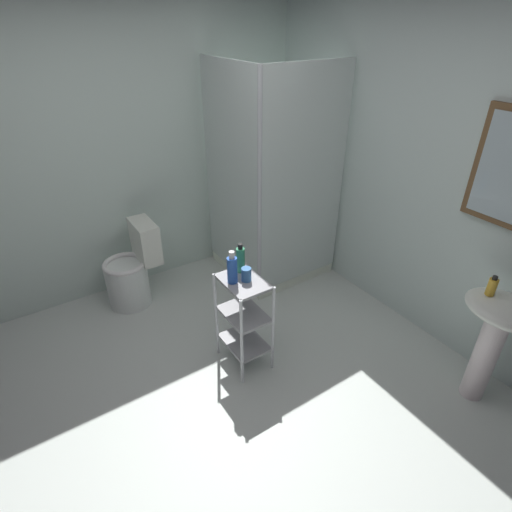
{
  "coord_description": "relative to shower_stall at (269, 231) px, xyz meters",
  "views": [
    {
      "loc": [
        1.65,
        -0.81,
        2.3
      ],
      "look_at": [
        -0.48,
        0.59,
        0.76
      ],
      "focal_mm": 28.44,
      "sensor_mm": 36.0,
      "label": 1
    }
  ],
  "objects": [
    {
      "name": "shower_stall",
      "position": [
        0.0,
        0.0,
        0.0
      ],
      "size": [
        0.92,
        0.92,
        2.0
      ],
      "color": "white",
      "rests_on": "ground_plane"
    },
    {
      "name": "storage_cart",
      "position": [
        0.92,
        -0.87,
        -0.03
      ],
      "size": [
        0.38,
        0.28,
        0.74
      ],
      "color": "silver",
      "rests_on": "ground_plane"
    },
    {
      "name": "hand_soap_bottle",
      "position": [
        1.97,
        0.27,
        0.41
      ],
      "size": [
        0.05,
        0.05,
        0.13
      ],
      "color": "gold",
      "rests_on": "pedestal_sink"
    },
    {
      "name": "toilet",
      "position": [
        -0.27,
        -1.3,
        -0.15
      ],
      "size": [
        0.37,
        0.49,
        0.76
      ],
      "color": "white",
      "rests_on": "ground_plane"
    },
    {
      "name": "body_wash_bottle_green",
      "position": [
        0.81,
        -0.82,
        0.37
      ],
      "size": [
        0.06,
        0.06,
        0.22
      ],
      "color": "#2E895B",
      "rests_on": "storage_cart"
    },
    {
      "name": "shampoo_bottle_blue",
      "position": [
        0.9,
        -0.93,
        0.38
      ],
      "size": [
        0.07,
        0.07,
        0.24
      ],
      "color": "blue",
      "rests_on": "storage_cart"
    },
    {
      "name": "wall_back",
      "position": [
        1.22,
        0.62,
        0.79
      ],
      "size": [
        4.2,
        0.14,
        2.5
      ],
      "color": "silver",
      "rests_on": "ground_plane"
    },
    {
      "name": "rinse_cup",
      "position": [
        0.93,
        -0.85,
        0.32
      ],
      "size": [
        0.07,
        0.07,
        0.1
      ],
      "primitive_type": "cylinder",
      "color": "#3870B2",
      "rests_on": "storage_cart"
    },
    {
      "name": "ground_plane",
      "position": [
        1.21,
        -1.23,
        -0.47
      ],
      "size": [
        4.2,
        4.2,
        0.02
      ],
      "primitive_type": "cube",
      "color": "silver"
    },
    {
      "name": "pedestal_sink",
      "position": [
        2.07,
        0.29,
        0.12
      ],
      "size": [
        0.46,
        0.37,
        0.81
      ],
      "color": "white",
      "rests_on": "ground_plane"
    },
    {
      "name": "wall_left",
      "position": [
        -0.64,
        -1.23,
        0.79
      ],
      "size": [
        0.1,
        4.2,
        2.5
      ],
      "primitive_type": "cube",
      "color": "silver",
      "rests_on": "ground_plane"
    }
  ]
}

